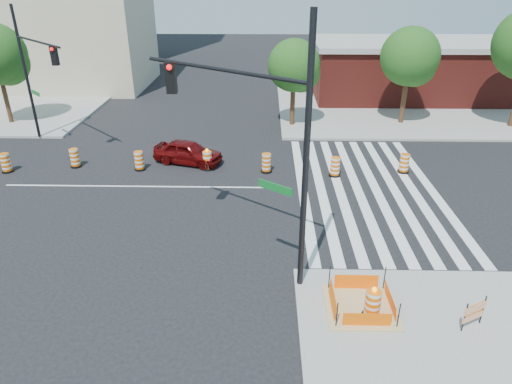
% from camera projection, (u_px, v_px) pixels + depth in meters
% --- Properties ---
extents(ground, '(120.00, 120.00, 0.00)m').
position_uv_depth(ground, '(145.00, 186.00, 22.67)').
color(ground, black).
rests_on(ground, ground).
extents(sidewalk_ne, '(22.00, 22.00, 0.15)m').
position_uv_depth(sidewalk_ne, '(409.00, 97.00, 38.44)').
color(sidewalk_ne, gray).
rests_on(sidewalk_ne, ground).
extents(crosswalk_east, '(6.75, 13.50, 0.01)m').
position_uv_depth(crosswalk_east, '(366.00, 188.00, 22.44)').
color(crosswalk_east, silver).
rests_on(crosswalk_east, ground).
extents(lane_centerline, '(14.00, 0.12, 0.01)m').
position_uv_depth(lane_centerline, '(145.00, 186.00, 22.66)').
color(lane_centerline, silver).
rests_on(lane_centerline, ground).
extents(excavation_pit, '(2.20, 2.20, 0.90)m').
position_uv_depth(excavation_pit, '(361.00, 305.00, 14.30)').
color(excavation_pit, tan).
rests_on(excavation_pit, ground).
extents(brick_storefront, '(16.50, 8.50, 4.60)m').
position_uv_depth(brick_storefront, '(413.00, 70.00, 37.46)').
color(brick_storefront, maroon).
rests_on(brick_storefront, ground).
extents(beige_midrise, '(14.00, 10.00, 10.00)m').
position_uv_depth(beige_midrise, '(65.00, 29.00, 40.48)').
color(beige_midrise, '#BFB492').
rests_on(beige_midrise, ground).
extents(red_coupe, '(4.09, 2.58, 1.30)m').
position_uv_depth(red_coupe, '(188.00, 152.00, 25.13)').
color(red_coupe, '#540707').
rests_on(red_coupe, ground).
extents(signal_pole_se, '(5.42, 3.97, 8.70)m').
position_uv_depth(signal_pole_se, '(257.00, 126.00, 14.17)').
color(signal_pole_se, black).
rests_on(signal_pole_se, ground).
extents(signal_pole_nw, '(4.30, 4.28, 7.84)m').
position_uv_depth(signal_pole_nw, '(34.00, 65.00, 25.95)').
color(signal_pole_nw, black).
rests_on(signal_pole_nw, ground).
extents(pit_drum, '(0.58, 0.58, 1.14)m').
position_uv_depth(pit_drum, '(372.00, 305.00, 13.70)').
color(pit_drum, black).
rests_on(pit_drum, ground).
extents(barricade, '(0.77, 0.43, 1.00)m').
position_uv_depth(barricade, '(474.00, 312.00, 13.30)').
color(barricade, '#E66004').
rests_on(barricade, ground).
extents(tree_north_c, '(3.47, 3.42, 5.81)m').
position_uv_depth(tree_north_c, '(294.00, 69.00, 29.76)').
color(tree_north_c, '#382314').
rests_on(tree_north_c, ground).
extents(tree_north_d, '(3.84, 3.83, 6.51)m').
position_uv_depth(tree_north_d, '(410.00, 60.00, 29.97)').
color(tree_north_d, '#382314').
rests_on(tree_north_d, ground).
extents(median_drum_1, '(0.60, 0.60, 1.02)m').
position_uv_depth(median_drum_1, '(6.00, 163.00, 24.10)').
color(median_drum_1, black).
rests_on(median_drum_1, ground).
extents(median_drum_2, '(0.60, 0.60, 1.02)m').
position_uv_depth(median_drum_2, '(75.00, 159.00, 24.74)').
color(median_drum_2, black).
rests_on(median_drum_2, ground).
extents(median_drum_3, '(0.60, 0.60, 1.02)m').
position_uv_depth(median_drum_3, '(139.00, 161.00, 24.37)').
color(median_drum_3, black).
rests_on(median_drum_3, ground).
extents(median_drum_4, '(0.60, 0.60, 1.18)m').
position_uv_depth(median_drum_4, '(207.00, 161.00, 24.40)').
color(median_drum_4, black).
rests_on(median_drum_4, ground).
extents(median_drum_5, '(0.60, 0.60, 1.02)m').
position_uv_depth(median_drum_5, '(266.00, 164.00, 24.10)').
color(median_drum_5, black).
rests_on(median_drum_5, ground).
extents(median_drum_6, '(0.60, 0.60, 1.02)m').
position_uv_depth(median_drum_6, '(335.00, 167.00, 23.62)').
color(median_drum_6, black).
rests_on(median_drum_6, ground).
extents(median_drum_7, '(0.60, 0.60, 1.02)m').
position_uv_depth(median_drum_7, '(404.00, 164.00, 24.04)').
color(median_drum_7, black).
rests_on(median_drum_7, ground).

